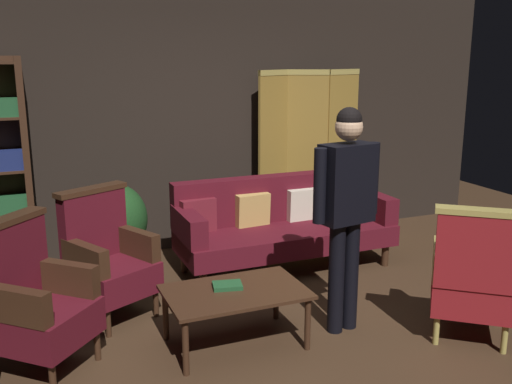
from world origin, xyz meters
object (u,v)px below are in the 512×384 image
object	(u,v)px
armchair_wing_left	(107,258)
standing_figure	(346,200)
folding_screen	(308,152)
armchair_wing_right	(35,301)
coffee_table	(235,296)
armchair_gilt_accent	(473,276)
potted_plant	(116,223)
book_green_cloth	(227,286)
velvet_couch	(282,221)

from	to	relation	value
armchair_wing_left	standing_figure	size ratio (longest dim) A/B	0.61
folding_screen	armchair_wing_right	size ratio (longest dim) A/B	1.83
coffee_table	armchair_gilt_accent	bearing A→B (deg)	-19.58
potted_plant	book_green_cloth	size ratio (longest dim) A/B	4.22
armchair_wing_left	standing_figure	distance (m)	1.93
velvet_couch	armchair_wing_left	size ratio (longest dim) A/B	2.04
folding_screen	potted_plant	xyz separation A→B (m)	(-2.22, -0.38, -0.48)
armchair_wing_right	armchair_gilt_accent	bearing A→B (deg)	-14.57
armchair_wing_right	folding_screen	bearing A→B (deg)	32.66
book_green_cloth	velvet_couch	bearing A→B (deg)	51.06
potted_plant	coffee_table	bearing A→B (deg)	-72.42
armchair_wing_right	standing_figure	bearing A→B (deg)	-7.23
folding_screen	book_green_cloth	bearing A→B (deg)	-129.76
standing_figure	velvet_couch	bearing A→B (deg)	83.77
standing_figure	book_green_cloth	xyz separation A→B (m)	(-0.88, 0.15, -0.59)
armchair_wing_right	potted_plant	world-z (taller)	armchair_wing_right
standing_figure	folding_screen	bearing A→B (deg)	69.37
armchair_wing_left	potted_plant	size ratio (longest dim) A/B	1.18
armchair_gilt_accent	potted_plant	bearing A→B (deg)	133.25
armchair_gilt_accent	coffee_table	bearing A→B (deg)	160.42
velvet_couch	armchair_gilt_accent	xyz separation A→B (m)	(0.63, -1.92, 0.03)
folding_screen	potted_plant	distance (m)	2.30
armchair_gilt_accent	armchair_wing_right	world-z (taller)	same
coffee_table	armchair_wing_right	bearing A→B (deg)	171.88
coffee_table	armchair_wing_left	size ratio (longest dim) A/B	0.96
armchair_wing_left	book_green_cloth	bearing A→B (deg)	-46.43
standing_figure	armchair_wing_right	bearing A→B (deg)	172.77
armchair_wing_right	coffee_table	bearing A→B (deg)	-8.12
velvet_couch	coffee_table	xyz separation A→B (m)	(-1.00, -1.34, -0.08)
velvet_couch	armchair_gilt_accent	world-z (taller)	armchair_gilt_accent
folding_screen	coffee_table	bearing A→B (deg)	-128.26
armchair_gilt_accent	armchair_wing_left	size ratio (longest dim) A/B	1.00
velvet_couch	armchair_gilt_accent	bearing A→B (deg)	-71.75
coffee_table	armchair_gilt_accent	distance (m)	1.73
velvet_couch	standing_figure	bearing A→B (deg)	-96.23
armchair_gilt_accent	standing_figure	xyz separation A→B (m)	(-0.79, 0.49, 0.54)
folding_screen	armchair_wing_left	xyz separation A→B (m)	(-2.44, -1.28, -0.50)
velvet_couch	armchair_gilt_accent	size ratio (longest dim) A/B	2.04
standing_figure	book_green_cloth	size ratio (longest dim) A/B	8.13
armchair_wing_right	standing_figure	distance (m)	2.26
velvet_couch	standing_figure	world-z (taller)	standing_figure
armchair_wing_right	potted_plant	size ratio (longest dim) A/B	1.18
armchair_gilt_accent	book_green_cloth	bearing A→B (deg)	158.78
armchair_wing_left	velvet_couch	bearing A→B (deg)	16.00
standing_figure	armchair_gilt_accent	bearing A→B (deg)	-32.03
coffee_table	book_green_cloth	distance (m)	0.10
potted_plant	standing_figure	bearing A→B (deg)	-52.68
folding_screen	velvet_couch	world-z (taller)	folding_screen
standing_figure	armchair_wing_left	bearing A→B (deg)	150.15
coffee_table	armchair_wing_right	distance (m)	1.35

